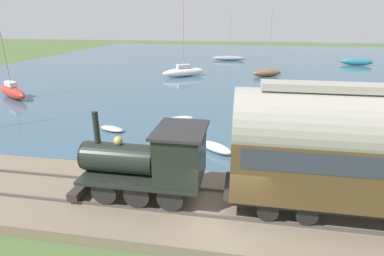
# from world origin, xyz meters

# --- Properties ---
(ground_plane) EXTENTS (200.00, 200.00, 0.00)m
(ground_plane) POSITION_xyz_m (0.00, 0.00, 0.00)
(ground_plane) COLOR #476033
(harbor_water) EXTENTS (80.00, 80.00, 0.01)m
(harbor_water) POSITION_xyz_m (43.85, 0.00, 0.00)
(harbor_water) COLOR #38566B
(harbor_water) RESTS_ON ground
(rail_embankment) EXTENTS (5.26, 56.00, 0.59)m
(rail_embankment) POSITION_xyz_m (0.92, 0.00, 0.24)
(rail_embankment) COLOR #756651
(rail_embankment) RESTS_ON ground
(steam_locomotive) EXTENTS (2.43, 5.35, 3.47)m
(steam_locomotive) POSITION_xyz_m (0.92, 3.00, 2.25)
(steam_locomotive) COLOR black
(steam_locomotive) RESTS_ON rail_embankment
(sailboat_white) EXTENTS (4.55, 5.74, 9.43)m
(sailboat_white) POSITION_xyz_m (30.67, 7.73, 0.68)
(sailboat_white) COLOR white
(sailboat_white) RESTS_ON harbor_water
(sailboat_gray) EXTENTS (1.69, 6.22, 8.50)m
(sailboat_gray) POSITION_xyz_m (48.50, 2.57, 0.49)
(sailboat_gray) COLOR gray
(sailboat_gray) RESTS_ON harbor_water
(sailboat_red) EXTENTS (3.85, 5.33, 7.71)m
(sailboat_red) POSITION_xyz_m (16.27, 22.11, 0.68)
(sailboat_red) COLOR #B72D23
(sailboat_red) RESTS_ON harbor_water
(sailboat_brown) EXTENTS (2.74, 4.30, 8.25)m
(sailboat_brown) POSITION_xyz_m (32.69, -3.45, 0.56)
(sailboat_brown) COLOR brown
(sailboat_brown) RESTS_ON harbor_water
(sailboat_teal) EXTENTS (1.68, 5.09, 5.72)m
(sailboat_teal) POSITION_xyz_m (45.87, -19.02, 0.63)
(sailboat_teal) COLOR #1E707A
(sailboat_teal) RESTS_ON harbor_water
(rowboat_far_out) EXTENTS (1.37, 2.10, 0.31)m
(rowboat_far_out) POSITION_xyz_m (9.17, 8.58, 0.16)
(rowboat_far_out) COLOR #B7B2A3
(rowboat_far_out) RESTS_ON harbor_water
(rowboat_near_shore) EXTENTS (1.91, 2.28, 0.54)m
(rowboat_near_shore) POSITION_xyz_m (6.87, 1.07, 0.28)
(rowboat_near_shore) COLOR silver
(rowboat_near_shore) RESTS_ON harbor_water
(rowboat_mid_harbor) EXTENTS (2.52, 2.80, 0.50)m
(rowboat_mid_harbor) POSITION_xyz_m (11.44, 4.44, 0.26)
(rowboat_mid_harbor) COLOR beige
(rowboat_mid_harbor) RESTS_ON harbor_water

